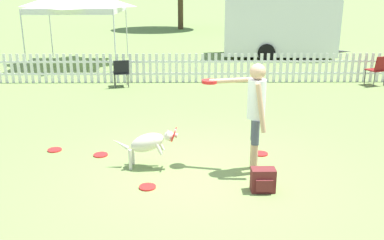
{
  "coord_description": "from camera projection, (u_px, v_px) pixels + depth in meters",
  "views": [
    {
      "loc": [
        -0.31,
        -6.17,
        2.85
      ],
      "look_at": [
        -0.22,
        0.23,
        0.83
      ],
      "focal_mm": 40.0,
      "sensor_mm": 36.0,
      "label": 1
    }
  ],
  "objects": [
    {
      "name": "ground_plane",
      "position": [
        206.0,
        174.0,
        6.74
      ],
      "size": [
        240.0,
        240.0,
        0.0
      ],
      "primitive_type": "plane",
      "color": "olive"
    },
    {
      "name": "handler_person",
      "position": [
        254.0,
        105.0,
        6.56
      ],
      "size": [
        0.98,
        0.75,
        1.74
      ],
      "rotation": [
        0.0,
        0.0,
        1.48
      ],
      "color": "tan",
      "rests_on": "ground_plane"
    },
    {
      "name": "leaping_dog",
      "position": [
        149.0,
        143.0,
        6.88
      ],
      "size": [
        1.09,
        0.36,
        0.7
      ],
      "rotation": [
        0.0,
        0.0,
        -1.66
      ],
      "color": "beige",
      "rests_on": "ground_plane"
    },
    {
      "name": "frisbee_near_handler",
      "position": [
        261.0,
        154.0,
        7.53
      ],
      "size": [
        0.25,
        0.25,
        0.02
      ],
      "color": "red",
      "rests_on": "ground_plane"
    },
    {
      "name": "frisbee_near_dog",
      "position": [
        55.0,
        150.0,
        7.71
      ],
      "size": [
        0.25,
        0.25,
        0.02
      ],
      "color": "red",
      "rests_on": "ground_plane"
    },
    {
      "name": "frisbee_midfield",
      "position": [
        147.0,
        187.0,
        6.29
      ],
      "size": [
        0.25,
        0.25,
        0.02
      ],
      "color": "red",
      "rests_on": "ground_plane"
    },
    {
      "name": "frisbee_far_scatter",
      "position": [
        101.0,
        155.0,
        7.49
      ],
      "size": [
        0.25,
        0.25,
        0.02
      ],
      "color": "red",
      "rests_on": "ground_plane"
    },
    {
      "name": "backpack_on_grass",
      "position": [
        263.0,
        180.0,
        6.14
      ],
      "size": [
        0.35,
        0.25,
        0.35
      ],
      "color": "maroon",
      "rests_on": "ground_plane"
    },
    {
      "name": "picket_fence",
      "position": [
        196.0,
        68.0,
        13.01
      ],
      "size": [
        23.33,
        0.04,
        0.89
      ],
      "color": "white",
      "rests_on": "ground_plane"
    },
    {
      "name": "folding_chair_blue_left",
      "position": [
        378.0,
        68.0,
        12.52
      ],
      "size": [
        0.58,
        0.59,
        0.9
      ],
      "rotation": [
        0.0,
        0.0,
        3.5
      ],
      "color": "#333338",
      "rests_on": "ground_plane"
    },
    {
      "name": "folding_chair_center",
      "position": [
        121.0,
        71.0,
        12.37
      ],
      "size": [
        0.54,
        0.55,
        0.81
      ],
      "rotation": [
        0.0,
        0.0,
        3.38
      ],
      "color": "#333338",
      "rests_on": "ground_plane"
    },
    {
      "name": "canopy_tent_main",
      "position": [
        77.0,
        0.0,
        15.54
      ],
      "size": [
        3.12,
        3.12,
        2.77
      ],
      "color": "silver",
      "rests_on": "ground_plane"
    },
    {
      "name": "equipment_trailer",
      "position": [
        279.0,
        24.0,
        17.45
      ],
      "size": [
        5.31,
        2.77,
        2.56
      ],
      "rotation": [
        0.0,
        0.0,
        -0.1
      ],
      "color": "white",
      "rests_on": "ground_plane"
    }
  ]
}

